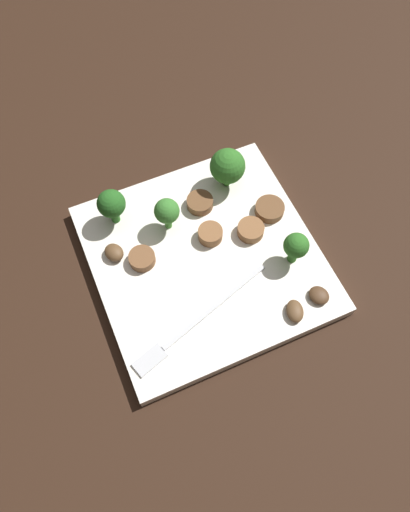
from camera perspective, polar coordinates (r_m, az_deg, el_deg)
name	(u,v)px	position (r m, az deg, el deg)	size (l,w,h in m)	color
ground_plane	(205,262)	(0.58, 0.00, -0.73)	(1.40, 1.40, 0.00)	black
plate	(205,259)	(0.57, 0.00, -0.37)	(0.25, 0.25, 0.02)	white
fork	(193,324)	(0.53, -1.44, -7.95)	(0.18, 0.07, 0.00)	silver
broccoli_floret_0	(296,246)	(0.54, 10.51, 1.10)	(0.03, 0.03, 0.05)	#347525
broccoli_floret_1	(167,212)	(0.56, -4.45, 5.16)	(0.03, 0.03, 0.05)	#408630
broccoli_floret_2	(228,166)	(0.59, 2.63, 10.35)	(0.04, 0.04, 0.06)	#347525
broccoli_floret_3	(111,204)	(0.57, -10.81, 5.91)	(0.03, 0.03, 0.05)	#296420
sausage_slice_0	(251,230)	(0.57, 5.32, 3.03)	(0.03, 0.03, 0.01)	brown
sausage_slice_1	(142,259)	(0.56, -7.32, -0.30)	(0.03, 0.03, 0.01)	brown
sausage_slice_2	(200,203)	(0.59, -0.60, 6.20)	(0.03, 0.03, 0.01)	brown
sausage_slice_3	(270,209)	(0.59, 7.51, 5.41)	(0.03, 0.03, 0.01)	brown
sausage_slice_4	(210,234)	(0.57, 0.62, 2.57)	(0.03, 0.03, 0.01)	brown
mushroom_0	(295,311)	(0.54, 10.39, -6.31)	(0.03, 0.02, 0.01)	brown
mushroom_1	(114,253)	(0.57, -10.52, 0.40)	(0.02, 0.02, 0.01)	brown
mushroom_2	(319,295)	(0.55, 13.09, -4.47)	(0.02, 0.02, 0.01)	#4C331E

